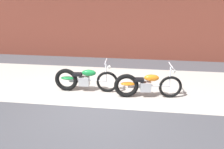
# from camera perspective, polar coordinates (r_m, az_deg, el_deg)

# --- Properties ---
(ground_plane) EXTENTS (80.00, 80.00, 0.00)m
(ground_plane) POSITION_cam_1_polar(r_m,az_deg,el_deg) (6.43, -3.88, -8.16)
(ground_plane) COLOR #47474C
(sidewalk_slab) EXTENTS (36.00, 3.50, 0.01)m
(sidewalk_slab) POSITION_cam_1_polar(r_m,az_deg,el_deg) (7.99, -1.43, -2.28)
(sidewalk_slab) COLOR #B2ADA3
(sidewalk_slab) RESTS_ON ground
(motorcycle_green) EXTENTS (2.01, 0.58, 1.03)m
(motorcycle_green) POSITION_cam_1_polar(r_m,az_deg,el_deg) (7.34, -7.45, -1.17)
(motorcycle_green) COLOR black
(motorcycle_green) RESTS_ON ground
(motorcycle_orange) EXTENTS (2.00, 0.58, 1.03)m
(motorcycle_orange) POSITION_cam_1_polar(r_m,az_deg,el_deg) (6.93, 7.62, -2.52)
(motorcycle_orange) COLOR black
(motorcycle_orange) RESTS_ON ground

